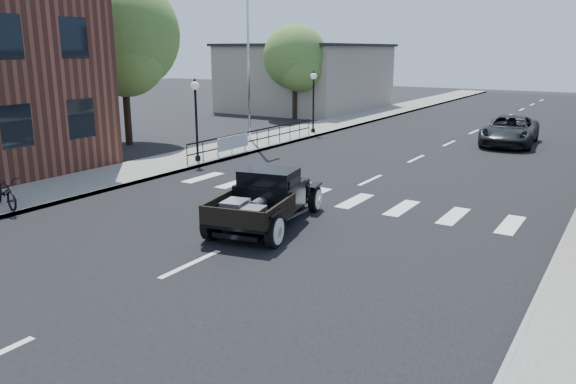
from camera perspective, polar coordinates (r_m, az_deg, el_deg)
The scene contains 15 objects.
ground at distance 15.36m, azimuth -2.37°, elevation -3.90°, with size 120.00×120.00×0.00m, color black.
road at distance 28.65m, azimuth 14.90°, elevation 4.22°, with size 14.00×80.00×0.02m, color black.
road_markings at distance 24.00m, azimuth 11.27°, elevation 2.51°, with size 12.00×60.00×0.06m, color silver, non-canonical shape.
sidewalk_left at distance 32.15m, azimuth 0.27°, elevation 5.87°, with size 3.00×80.00×0.15m, color gray.
low_building_left at distance 46.35m, azimuth 1.97°, elevation 11.47°, with size 10.00×12.00×5.00m, color gray.
railing at distance 27.28m, azimuth -3.16°, elevation 5.55°, with size 0.08×10.00×1.00m, color black, non-canonical shape.
banner at distance 25.68m, azimuth -5.58°, elevation 4.50°, with size 0.04×2.20×0.60m, color silver, non-canonical shape.
lamp_post_b at distance 24.19m, azimuth -9.30°, elevation 7.22°, with size 0.36×0.36×3.48m, color black, non-canonical shape.
lamp_post_c at distance 32.33m, azimuth 2.59°, elevation 9.14°, with size 0.36×0.36×3.48m, color black, non-canonical shape.
flagpole at distance 29.76m, azimuth -4.13°, elevation 17.83°, with size 0.12×0.12×12.98m, color silver.
big_tree_near at distance 29.96m, azimuth -16.35°, elevation 12.58°, with size 5.69×5.69×8.36m, color #4D7130, non-canonical shape.
big_tree_far at distance 39.89m, azimuth 0.71°, elevation 12.08°, with size 4.41×4.41×6.48m, color #4D7130, non-canonical shape.
hotrod_pickup at distance 15.53m, azimuth -2.22°, elevation -0.61°, with size 2.15×4.62×1.60m, color black, non-canonical shape.
second_car at distance 31.07m, azimuth 21.61°, elevation 5.81°, with size 2.45×5.31×1.48m, color black.
motorcycle at distance 18.93m, azimuth -26.89°, elevation 0.03°, with size 0.64×1.83×0.96m, color black.
Camera 1 is at (8.29, -12.00, 4.80)m, focal length 35.00 mm.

